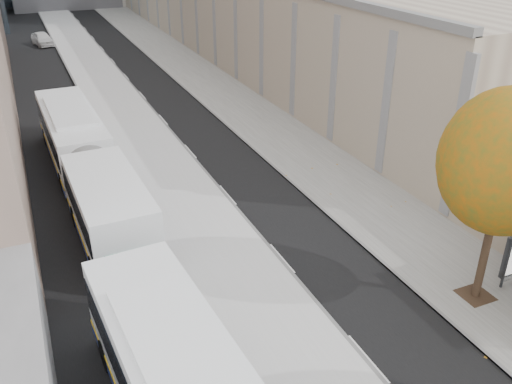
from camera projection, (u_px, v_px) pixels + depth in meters
bus_platform at (133, 128)px, 34.57m from camera, size 4.25×150.00×0.15m
sidewalk at (248, 112)px, 37.46m from camera, size 4.75×150.00×0.08m
tree_c at (506, 163)px, 16.97m from camera, size 4.20×4.20×7.28m
bus_far at (86, 162)px, 26.09m from camera, size 3.13×17.59×2.92m
distant_car at (42, 39)px, 56.78m from camera, size 2.33×4.29×1.38m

